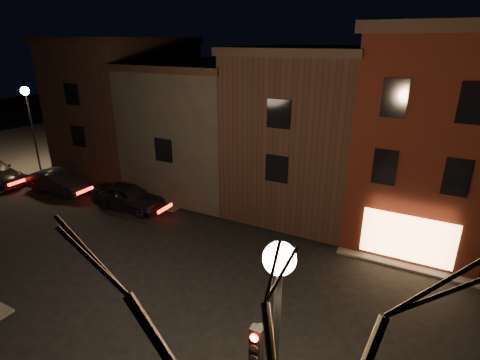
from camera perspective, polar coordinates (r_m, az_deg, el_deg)
name	(u,v)px	position (r m, az deg, el deg)	size (l,w,h in m)	color
ground	(195,279)	(17.16, -6.91, -14.75)	(120.00, 120.00, 0.00)	black
sidewalk_far_left	(147,133)	(43.31, -13.98, 6.98)	(30.00, 30.00, 0.12)	#2D2B28
corner_building	(427,134)	(21.30, 26.65, 6.29)	(6.50, 8.50, 10.50)	#3D110A
row_building_a	(309,128)	(23.40, 10.49, 7.85)	(7.30, 10.30, 9.40)	black
row_building_b	(209,124)	(26.52, -4.80, 8.51)	(7.80, 10.30, 8.40)	black
row_building_c	(129,105)	(30.83, -16.53, 10.89)	(7.30, 10.30, 9.90)	black
street_lamp_near	(277,310)	(7.42, 5.70, -19.12)	(0.60, 0.60, 6.48)	black
street_lamp_far	(28,106)	(32.72, -29.59, 9.77)	(0.60, 0.60, 6.48)	black
parked_car_a	(129,197)	(24.07, -16.60, -2.44)	(1.88, 4.68, 1.59)	black
parked_car_b	(58,182)	(28.47, -26.05, -0.22)	(1.60, 4.59, 1.51)	black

